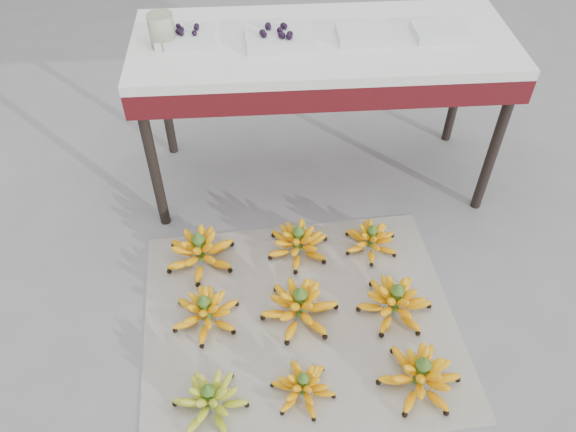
{
  "coord_description": "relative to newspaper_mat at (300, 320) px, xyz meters",
  "views": [
    {
      "loc": [
        -0.24,
        -1.23,
        1.92
      ],
      "look_at": [
        -0.12,
        0.37,
        0.3
      ],
      "focal_mm": 35.0,
      "sensor_mm": 36.0,
      "label": 1
    }
  ],
  "objects": [
    {
      "name": "tray_left",
      "position": [
        -0.02,
        0.85,
        0.8
      ],
      "size": [
        0.29,
        0.21,
        0.07
      ],
      "color": "silver",
      "rests_on": "vendor_table"
    },
    {
      "name": "bunch_front_center",
      "position": [
        -0.02,
        -0.32,
        0.05
      ],
      "size": [
        0.3,
        0.3,
        0.14
      ],
      "rotation": [
        0.0,
        0.0,
        0.38
      ],
      "color": "#FFB601",
      "rests_on": "newspaper_mat"
    },
    {
      "name": "newspaper_mat",
      "position": [
        0.0,
        0.0,
        0.0
      ],
      "size": [
        1.31,
        1.12,
        0.01
      ],
      "primitive_type": "cube",
      "rotation": [
        0.0,
        0.0,
        0.06
      ],
      "color": "white",
      "rests_on": "ground"
    },
    {
      "name": "glass_jar",
      "position": [
        -0.5,
        0.86,
        0.84
      ],
      "size": [
        0.14,
        0.14,
        0.13
      ],
      "primitive_type": "cylinder",
      "rotation": [
        0.0,
        0.0,
        0.38
      ],
      "color": "beige",
      "rests_on": "vendor_table"
    },
    {
      "name": "tray_far_left",
      "position": [
        -0.41,
        0.89,
        0.79
      ],
      "size": [
        0.24,
        0.17,
        0.06
      ],
      "color": "silver",
      "rests_on": "vendor_table"
    },
    {
      "name": "bunch_back_right",
      "position": [
        0.35,
        0.37,
        0.05
      ],
      "size": [
        0.28,
        0.28,
        0.15
      ],
      "rotation": [
        0.0,
        0.0,
        0.17
      ],
      "color": "#FFB601",
      "rests_on": "newspaper_mat"
    },
    {
      "name": "tray_right",
      "position": [
        0.33,
        0.86,
        0.79
      ],
      "size": [
        0.23,
        0.17,
        0.04
      ],
      "color": "silver",
      "rests_on": "vendor_table"
    },
    {
      "name": "bunch_front_right",
      "position": [
        0.41,
        -0.31,
        0.07
      ],
      "size": [
        0.34,
        0.34,
        0.18
      ],
      "rotation": [
        0.0,
        0.0,
        -0.17
      ],
      "color": "#FFB601",
      "rests_on": "newspaper_mat"
    },
    {
      "name": "vendor_table",
      "position": [
        0.16,
        0.87,
        0.68
      ],
      "size": [
        1.61,
        0.65,
        0.77
      ],
      "color": "black",
      "rests_on": "ground"
    },
    {
      "name": "bunch_mid_right",
      "position": [
        0.39,
        0.02,
        0.06
      ],
      "size": [
        0.39,
        0.39,
        0.18
      ],
      "rotation": [
        0.0,
        0.0,
        -0.39
      ],
      "color": "#FFB601",
      "rests_on": "newspaper_mat"
    },
    {
      "name": "bunch_back_center",
      "position": [
        0.02,
        0.37,
        0.06
      ],
      "size": [
        0.3,
        0.3,
        0.17
      ],
      "rotation": [
        0.0,
        0.0,
        -0.09
      ],
      "color": "#FFB601",
      "rests_on": "newspaper_mat"
    },
    {
      "name": "bunch_mid_center",
      "position": [
        0.0,
        0.02,
        0.07
      ],
      "size": [
        0.39,
        0.39,
        0.19
      ],
      "rotation": [
        0.0,
        0.0,
        -0.32
      ],
      "color": "#FFB601",
      "rests_on": "newspaper_mat"
    },
    {
      "name": "ground",
      "position": [
        0.09,
        -0.06,
        -0.0
      ],
      "size": [
        60.0,
        60.0,
        0.0
      ],
      "primitive_type": "plane",
      "color": "slate",
      "rests_on": "ground"
    },
    {
      "name": "bunch_back_left",
      "position": [
        -0.41,
        0.34,
        0.07
      ],
      "size": [
        0.32,
        0.32,
        0.19
      ],
      "rotation": [
        0.0,
        0.0,
        -0.03
      ],
      "color": "#FFB601",
      "rests_on": "newspaper_mat"
    },
    {
      "name": "tray_far_right",
      "position": [
        0.66,
        0.86,
        0.79
      ],
      "size": [
        0.24,
        0.17,
        0.04
      ],
      "color": "silver",
      "rests_on": "vendor_table"
    },
    {
      "name": "bunch_front_left",
      "position": [
        -0.35,
        -0.35,
        0.06
      ],
      "size": [
        0.33,
        0.33,
        0.16
      ],
      "rotation": [
        0.0,
        0.0,
        -0.33
      ],
      "color": "olive",
      "rests_on": "newspaper_mat"
    },
    {
      "name": "bunch_mid_left",
      "position": [
        -0.38,
        0.03,
        0.06
      ],
      "size": [
        0.35,
        0.35,
        0.17
      ],
      "rotation": [
        0.0,
        0.0,
        0.35
      ],
      "color": "#FFB601",
      "rests_on": "newspaper_mat"
    }
  ]
}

